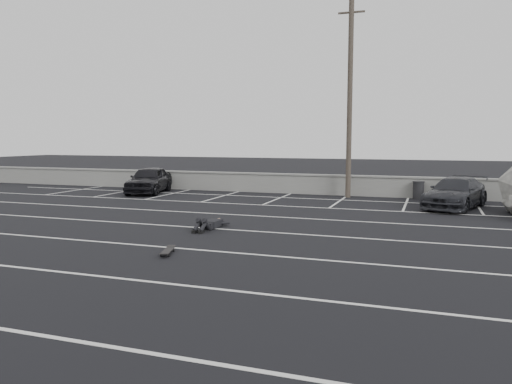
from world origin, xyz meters
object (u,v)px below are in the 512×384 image
at_px(trash_bin, 418,190).
at_px(car_left, 149,180).
at_px(skateboard, 167,251).
at_px(car_right, 455,193).
at_px(utility_pole, 350,99).
at_px(person, 213,220).

bearing_deg(trash_bin, car_left, -171.79).
bearing_deg(skateboard, car_right, 40.96).
height_order(car_left, utility_pole, utility_pole).
bearing_deg(car_left, person, -62.15).
distance_m(trash_bin, skateboard, 15.40).
bearing_deg(person, skateboard, -81.98).
bearing_deg(trash_bin, skateboard, -111.85).
relative_size(car_right, person, 1.91).
relative_size(trash_bin, person, 0.37).
bearing_deg(car_left, car_right, -17.05).
bearing_deg(utility_pole, car_left, -171.34).
relative_size(utility_pole, trash_bin, 11.11).
distance_m(car_left, trash_bin, 13.93).
xyz_separation_m(trash_bin, person, (-6.22, -10.39, -0.21)).
height_order(trash_bin, person, trash_bin).
height_order(utility_pole, person, utility_pole).
xyz_separation_m(car_left, car_right, (15.34, -0.78, -0.08)).
bearing_deg(trash_bin, utility_pole, -173.18).
xyz_separation_m(car_right, utility_pole, (-4.90, 2.37, 4.23)).
height_order(utility_pole, trash_bin, utility_pole).
relative_size(car_left, person, 1.81).
height_order(car_right, utility_pole, utility_pole).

